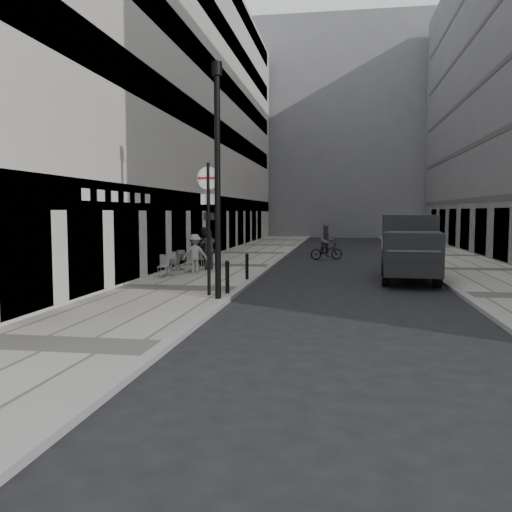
% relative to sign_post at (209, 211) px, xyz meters
% --- Properties ---
extents(ground, '(120.00, 120.00, 0.00)m').
position_rel_sign_post_xyz_m(ground, '(0.60, -8.92, -2.63)').
color(ground, black).
rests_on(ground, ground).
extents(sidewalk, '(4.00, 60.00, 0.12)m').
position_rel_sign_post_xyz_m(sidewalk, '(-1.40, 9.08, -2.57)').
color(sidewalk, '#A6A296').
rests_on(sidewalk, ground).
extents(far_sidewalk, '(4.00, 60.00, 0.12)m').
position_rel_sign_post_xyz_m(far_sidewalk, '(9.60, 9.08, -2.57)').
color(far_sidewalk, '#A6A296').
rests_on(far_sidewalk, ground).
extents(building_left, '(4.00, 45.00, 18.00)m').
position_rel_sign_post_xyz_m(building_left, '(-5.40, 15.58, 6.37)').
color(building_left, beige).
rests_on(building_left, ground).
extents(building_far, '(24.00, 16.00, 22.00)m').
position_rel_sign_post_xyz_m(building_far, '(2.10, 47.08, 8.37)').
color(building_far, slate).
rests_on(building_far, ground).
extents(sign_post, '(0.67, 0.11, 3.92)m').
position_rel_sign_post_xyz_m(sign_post, '(0.00, 0.00, 0.00)').
color(sign_post, black).
rests_on(sign_post, sidewalk).
extents(lamppost, '(0.30, 0.30, 6.63)m').
position_rel_sign_post_xyz_m(lamppost, '(0.40, -0.53, 1.18)').
color(lamppost, black).
rests_on(lamppost, sidewalk).
extents(bollard_near, '(0.12, 0.12, 0.93)m').
position_rel_sign_post_xyz_m(bollard_near, '(0.45, 0.50, -2.04)').
color(bollard_near, black).
rests_on(bollard_near, sidewalk).
extents(bollard_far, '(0.12, 0.12, 0.89)m').
position_rel_sign_post_xyz_m(bollard_far, '(0.45, 3.95, -2.06)').
color(bollard_far, black).
rests_on(bollard_far, sidewalk).
extents(panel_van, '(2.27, 5.40, 2.49)m').
position_rel_sign_post_xyz_m(panel_van, '(6.40, 5.51, -1.22)').
color(panel_van, black).
rests_on(panel_van, ground).
extents(cyclist, '(1.85, 1.11, 1.89)m').
position_rel_sign_post_xyz_m(cyclist, '(3.06, 13.99, -1.89)').
color(cyclist, black).
rests_on(cyclist, ground).
extents(pedestrian_a, '(1.09, 0.71, 1.72)m').
position_rel_sign_post_xyz_m(pedestrian_a, '(-1.72, 6.98, -1.65)').
color(pedestrian_a, '#5B5A60').
rests_on(pedestrian_a, sidewalk).
extents(pedestrian_b, '(1.14, 0.83, 1.58)m').
position_rel_sign_post_xyz_m(pedestrian_b, '(-2.03, 5.76, -1.72)').
color(pedestrian_b, '#A4A098').
rests_on(pedestrian_b, sidewalk).
extents(pedestrian_c, '(0.87, 0.57, 1.79)m').
position_rel_sign_post_xyz_m(pedestrian_c, '(-2.36, 8.66, -1.61)').
color(pedestrian_c, black).
rests_on(pedestrian_c, sidewalk).
extents(cafe_table_near, '(0.64, 1.44, 0.82)m').
position_rel_sign_post_xyz_m(cafe_table_near, '(-3.00, 6.61, -2.09)').
color(cafe_table_near, '#B4B5B7').
rests_on(cafe_table_near, sidewalk).
extents(cafe_table_mid, '(0.70, 1.58, 0.90)m').
position_rel_sign_post_xyz_m(cafe_table_mid, '(-2.20, 6.41, -2.05)').
color(cafe_table_mid, silver).
rests_on(cafe_table_mid, sidewalk).
extents(cafe_table_far, '(0.67, 1.52, 0.87)m').
position_rel_sign_post_xyz_m(cafe_table_far, '(-2.73, 4.43, -2.07)').
color(cafe_table_far, silver).
rests_on(cafe_table_far, sidewalk).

